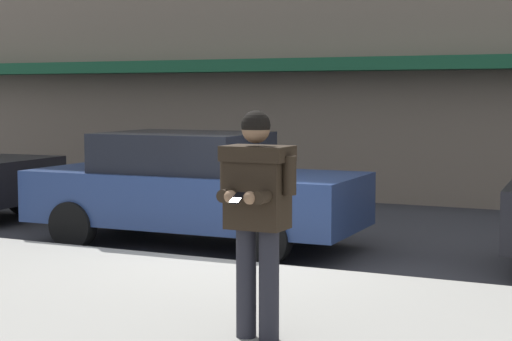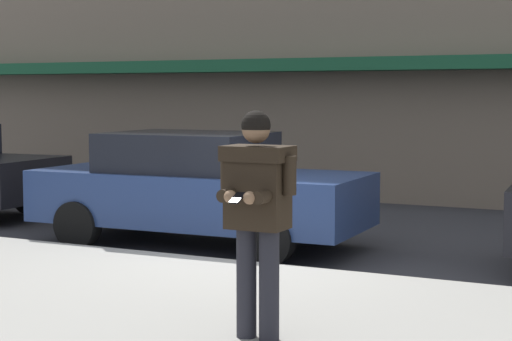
# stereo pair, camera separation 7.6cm
# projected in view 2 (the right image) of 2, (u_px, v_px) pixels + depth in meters

# --- Properties ---
(ground_plane) EXTENTS (80.00, 80.00, 0.00)m
(ground_plane) POSITION_uv_depth(u_px,v_px,m) (245.00, 269.00, 10.13)
(ground_plane) COLOR #333338
(sidewalk) EXTENTS (32.00, 5.30, 0.14)m
(sidewalk) POSITION_uv_depth(u_px,v_px,m) (198.00, 334.00, 7.13)
(sidewalk) COLOR #99968E
(sidewalk) RESTS_ON ground
(curb_paint_line) EXTENTS (28.00, 0.12, 0.01)m
(curb_paint_line) POSITION_uv_depth(u_px,v_px,m) (325.00, 275.00, 9.73)
(curb_paint_line) COLOR silver
(curb_paint_line) RESTS_ON ground
(parked_sedan_mid) EXTENTS (4.55, 2.02, 1.54)m
(parked_sedan_mid) POSITION_uv_depth(u_px,v_px,m) (197.00, 188.00, 11.57)
(parked_sedan_mid) COLOR navy
(parked_sedan_mid) RESTS_ON ground
(man_texting_on_phone) EXTENTS (0.65, 0.58, 1.81)m
(man_texting_on_phone) POSITION_uv_depth(u_px,v_px,m) (257.00, 199.00, 6.66)
(man_texting_on_phone) COLOR #23232B
(man_texting_on_phone) RESTS_ON sidewalk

